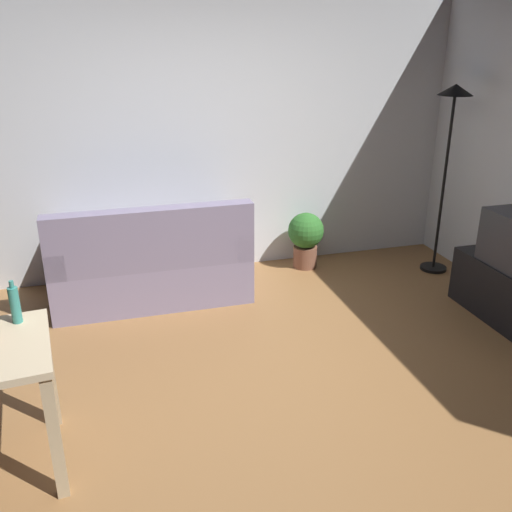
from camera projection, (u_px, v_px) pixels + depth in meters
The scene contains 6 objects.
ground_plane at pixel (262, 387), 3.83m from camera, with size 5.20×4.40×0.02m, color olive.
wall_rear at pixel (196, 134), 5.29m from camera, with size 5.20×0.10×2.70m, color silver.
couch at pixel (151, 266), 4.99m from camera, with size 1.70×0.84×0.92m.
torchiere_lamp at pixel (451, 129), 5.19m from camera, with size 0.32×0.32×1.81m.
potted_plant at pixel (306, 236), 5.66m from camera, with size 0.36×0.36×0.57m.
bottle_tall at pixel (15, 304), 3.04m from camera, with size 0.05×0.05×0.25m.
Camera 1 is at (-0.92, -3.09, 2.23)m, focal length 39.44 mm.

